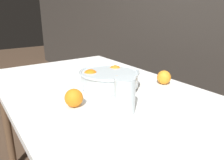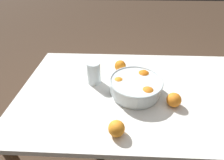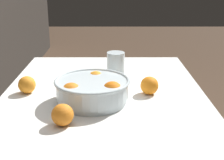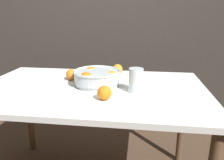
# 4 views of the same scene
# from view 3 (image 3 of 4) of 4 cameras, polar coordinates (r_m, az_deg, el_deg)

# --- Properties ---
(dining_table) EXTENTS (1.38, 0.84, 0.73)m
(dining_table) POSITION_cam_3_polar(r_m,az_deg,el_deg) (1.22, -1.62, -7.92)
(dining_table) COLOR white
(dining_table) RESTS_ON ground_plane
(fruit_bowl) EXTENTS (0.29, 0.29, 0.10)m
(fruit_bowl) POSITION_cam_3_polar(r_m,az_deg,el_deg) (1.20, -3.57, -1.79)
(fruit_bowl) COLOR silver
(fruit_bowl) RESTS_ON dining_table
(juice_glass) EXTENTS (0.08, 0.08, 0.14)m
(juice_glass) POSITION_cam_3_polar(r_m,az_deg,el_deg) (1.42, 0.69, 2.04)
(juice_glass) COLOR #F4A314
(juice_glass) RESTS_ON dining_table
(orange_loose_near_bowl) EXTENTS (0.07, 0.07, 0.07)m
(orange_loose_near_bowl) POSITION_cam_3_polar(r_m,az_deg,el_deg) (1.29, 6.85, -1.01)
(orange_loose_near_bowl) COLOR orange
(orange_loose_near_bowl) RESTS_ON dining_table
(orange_loose_front) EXTENTS (0.07, 0.07, 0.07)m
(orange_loose_front) POSITION_cam_3_polar(r_m,az_deg,el_deg) (1.04, -9.03, -6.31)
(orange_loose_front) COLOR orange
(orange_loose_front) RESTS_ON dining_table
(orange_loose_aside) EXTENTS (0.07, 0.07, 0.07)m
(orange_loose_aside) POSITION_cam_3_polar(r_m,az_deg,el_deg) (1.34, -15.29, -0.84)
(orange_loose_aside) COLOR orange
(orange_loose_aside) RESTS_ON dining_table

